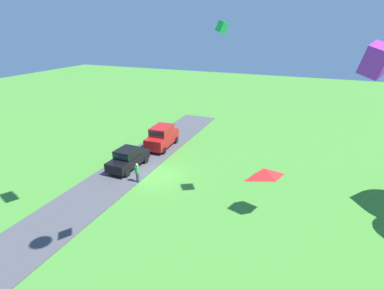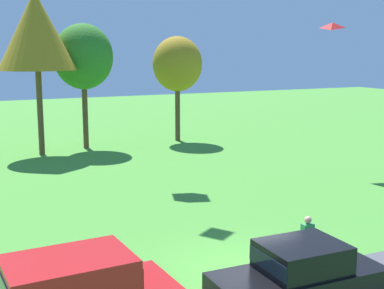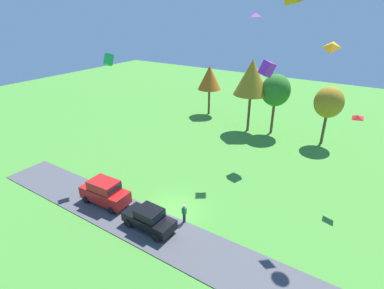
{
  "view_description": "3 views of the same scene",
  "coord_description": "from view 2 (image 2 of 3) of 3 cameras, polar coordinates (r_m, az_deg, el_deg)",
  "views": [
    {
      "loc": [
        19.99,
        11.59,
        11.97
      ],
      "look_at": [
        -0.37,
        3.14,
        3.18
      ],
      "focal_mm": 28.0,
      "sensor_mm": 36.0,
      "label": 1
    },
    {
      "loc": [
        -7.96,
        -13.02,
        6.59
      ],
      "look_at": [
        0.55,
        4.77,
        3.07
      ],
      "focal_mm": 50.0,
      "sensor_mm": 36.0,
      "label": 2
    },
    {
      "loc": [
        13.13,
        -17.12,
        16.26
      ],
      "look_at": [
        -0.0,
        3.01,
        5.23
      ],
      "focal_mm": 28.0,
      "sensor_mm": 36.0,
      "label": 3
    }
  ],
  "objects": [
    {
      "name": "person_on_lawn",
      "position": [
        16.61,
        12.17,
        -10.24
      ],
      "size": [
        0.36,
        0.24,
        1.71
      ],
      "color": "#2D334C",
      "rests_on": "ground"
    },
    {
      "name": "tree_right_of_center",
      "position": [
        38.64,
        -1.57,
        8.53
      ],
      "size": [
        3.56,
        3.56,
        7.51
      ],
      "color": "brown",
      "rests_on": "ground"
    },
    {
      "name": "ground_plane",
      "position": [
        16.62,
        5.53,
        -13.28
      ],
      "size": [
        120.0,
        120.0,
        0.0
      ],
      "primitive_type": "plane",
      "color": "#478E33"
    },
    {
      "name": "car_sedan_by_flagpole",
      "position": [
        13.88,
        11.35,
        -13.66
      ],
      "size": [
        4.43,
        2.01,
        1.84
      ],
      "color": "black",
      "rests_on": "ground"
    },
    {
      "name": "tree_far_right",
      "position": [
        36.34,
        -11.53,
        9.13
      ],
      "size": [
        3.92,
        3.92,
        8.27
      ],
      "color": "brown",
      "rests_on": "ground"
    },
    {
      "name": "kite_diamond_near_flag",
      "position": [
        30.74,
        14.75,
        12.2
      ],
      "size": [
        1.32,
        1.34,
        0.47
      ],
      "primitive_type": "pyramid",
      "rotation": [
        -0.24,
        0.0,
        2.31
      ],
      "color": "red"
    },
    {
      "name": "tree_left_of_center",
      "position": [
        34.65,
        -16.29,
        11.54
      ],
      "size": [
        4.79,
        4.79,
        10.12
      ],
      "color": "brown",
      "rests_on": "ground"
    }
  ]
}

